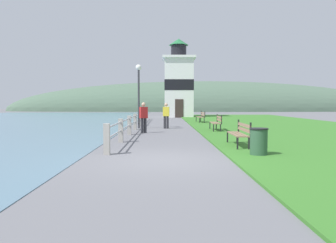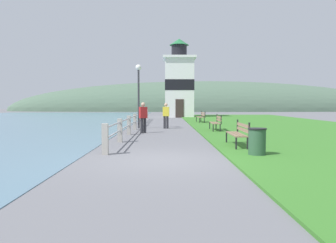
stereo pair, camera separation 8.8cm
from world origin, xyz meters
TOP-DOWN VIEW (x-y plane):
  - ground_plane at (0.00, 0.00)m, footprint 160.00×160.00m
  - grass_verge at (7.84, 13.68)m, footprint 12.00×41.05m
  - seawall_railing at (-1.74, 12.13)m, footprint 0.18×22.44m
  - park_bench_near at (2.70, 2.64)m, footprint 0.51×1.96m
  - park_bench_midway at (2.93, 9.28)m, footprint 0.53×1.84m
  - park_bench_far at (2.94, 17.06)m, footprint 0.56×1.79m
  - lighthouse at (1.61, 28.16)m, footprint 3.63×3.63m
  - person_strolling at (-1.08, 8.26)m, footprint 0.45×0.37m
  - person_by_railing at (0.12, 11.30)m, footprint 0.41×0.25m
  - trash_bin at (2.78, 0.59)m, footprint 0.54×0.54m
  - lamp_post at (-1.59, 11.51)m, footprint 0.36×0.36m
  - distant_hillside at (8.00, 57.37)m, footprint 80.00×16.00m

SIDE VIEW (x-z plane):
  - ground_plane at x=0.00m, z-range 0.00..0.00m
  - distant_hillside at x=8.00m, z-range -6.00..6.00m
  - grass_verge at x=7.84m, z-range 0.00..0.06m
  - trash_bin at x=2.78m, z-range 0.00..0.84m
  - park_bench_far at x=2.94m, z-range 0.07..1.01m
  - park_bench_midway at x=2.93m, z-range 0.07..1.01m
  - park_bench_near at x=2.70m, z-range 0.07..1.01m
  - seawall_railing at x=-1.74m, z-range 0.07..1.02m
  - person_by_railing at x=0.12m, z-range 0.07..1.64m
  - person_strolling at x=-1.08m, z-range 0.07..1.68m
  - lamp_post at x=-1.59m, z-range 0.76..4.72m
  - lighthouse at x=1.61m, z-range -0.59..8.20m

